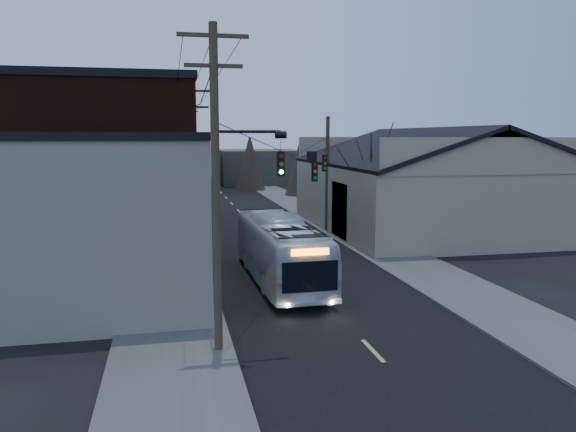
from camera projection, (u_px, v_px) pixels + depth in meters
The scene contains 14 objects.
ground at pixel (397, 376), 16.63m from camera, with size 160.00×160.00×0.00m, color black.
road_surface at pixel (251, 224), 45.68m from camera, with size 9.00×110.00×0.02m, color black.
sidewalk_left at pixel (169, 226), 44.33m from camera, with size 4.00×110.00×0.12m, color #474744.
sidewalk_right at pixel (328, 220), 47.01m from camera, with size 4.00×110.00×0.12m, color #474744.
building_clapboard at pixel (107, 224), 22.99m from camera, with size 8.00×8.00×7.00m, color #6C655A.
building_brick at pixel (107, 171), 33.23m from camera, with size 10.00×12.00×10.00m, color black.
building_left_far at pixel (133, 177), 49.03m from camera, with size 9.00×14.00×7.00m, color #38332D.
warehouse at pixel (427, 193), 43.15m from camera, with size 16.16×20.60×7.73m.
building_far_left at pixel (171, 166), 77.90m from camera, with size 10.00×12.00×6.00m, color #38332D.
building_far_right at pixel (258, 166), 85.50m from camera, with size 12.00×14.00×5.00m, color #38332D.
bare_tree at pixel (370, 189), 36.83m from camera, with size 0.40×0.40×7.20m, color black.
utility_lines at pixel (218, 167), 38.67m from camera, with size 11.24×45.28×10.50m.
bus at pixel (280, 250), 27.27m from camera, with size 2.62×11.18×3.11m, color silver.
parked_car at pixel (201, 215), 45.46m from camera, with size 1.57×4.50×1.48m, color #989A9F.
Camera 1 is at (-6.46, -14.77, 7.05)m, focal length 35.00 mm.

